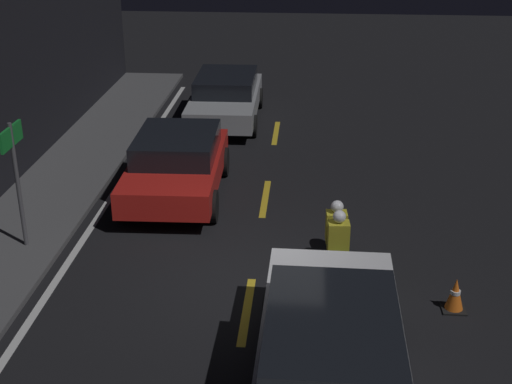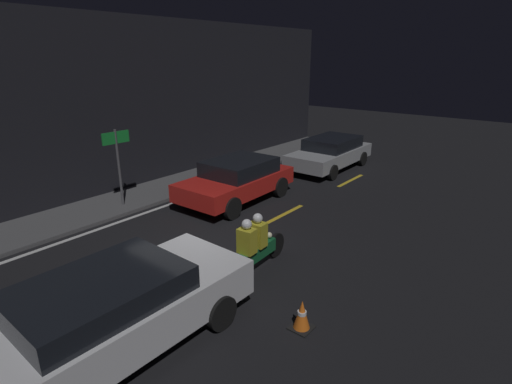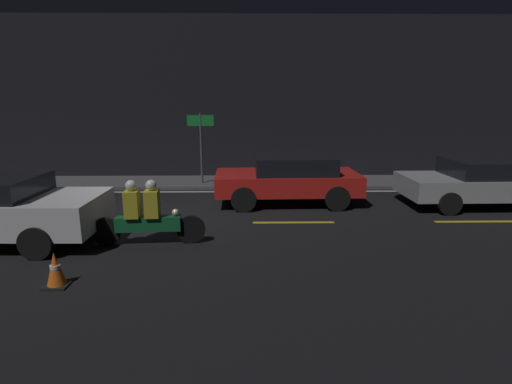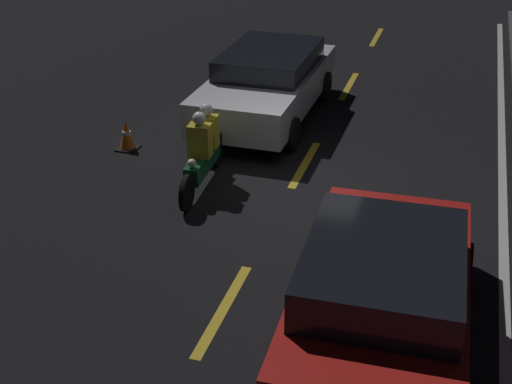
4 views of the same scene
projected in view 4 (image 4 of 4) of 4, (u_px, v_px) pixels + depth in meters
ground_plane at (291, 188)px, 11.96m from camera, size 56.00×56.00×0.00m
lane_dash_a at (376, 37)px, 20.47m from camera, size 2.00×0.14×0.01m
lane_dash_b at (349, 86)px, 16.64m from camera, size 2.00×0.14×0.01m
lane_dash_c at (305, 164)px, 12.81m from camera, size 2.00×0.14×0.01m
lane_dash_d at (223, 309)px, 8.98m from camera, size 2.00×0.14×0.01m
lane_solid_kerb at (503, 217)px, 11.09m from camera, size 25.20×0.14×0.01m
sedan_white at (267, 82)px, 14.54m from camera, size 4.62×2.06×1.40m
taxi_red at (382, 288)px, 8.09m from camera, size 4.14×2.12×1.38m
motorcycle at (203, 150)px, 11.81m from camera, size 2.33×0.40×1.37m
traffic_cone_near at (127, 135)px, 13.29m from camera, size 0.38×0.38×0.57m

